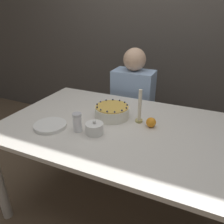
{
  "coord_description": "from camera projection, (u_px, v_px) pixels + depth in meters",
  "views": [
    {
      "loc": [
        0.53,
        -1.25,
        1.5
      ],
      "look_at": [
        -0.08,
        0.1,
        0.81
      ],
      "focal_mm": 35.0,
      "sensor_mm": 36.0,
      "label": 1
    }
  ],
  "objects": [
    {
      "name": "sugar_bowl",
      "position": [
        94.0,
        128.0,
        1.41
      ],
      "size": [
        0.12,
        0.12,
        0.1
      ],
      "color": "white",
      "rests_on": "dining_table"
    },
    {
      "name": "plate_stack",
      "position": [
        50.0,
        125.0,
        1.5
      ],
      "size": [
        0.22,
        0.22,
        0.02
      ],
      "color": "white",
      "rests_on": "dining_table"
    },
    {
      "name": "candle",
      "position": [
        140.0,
        110.0,
        1.53
      ],
      "size": [
        0.05,
        0.05,
        0.25
      ],
      "color": "tan",
      "rests_on": "dining_table"
    },
    {
      "name": "ground_plane",
      "position": [
        116.0,
        204.0,
        1.86
      ],
      "size": [
        12.0,
        12.0,
        0.0
      ],
      "primitive_type": "plane",
      "color": "brown"
    },
    {
      "name": "sugar_shaker",
      "position": [
        77.0,
        122.0,
        1.43
      ],
      "size": [
        0.06,
        0.06,
        0.13
      ],
      "color": "white",
      "rests_on": "dining_table"
    },
    {
      "name": "orange_fruit_0",
      "position": [
        151.0,
        122.0,
        1.49
      ],
      "size": [
        0.07,
        0.07,
        0.07
      ],
      "color": "orange",
      "rests_on": "dining_table"
    },
    {
      "name": "person_man_blue_shirt",
      "position": [
        132.0,
        113.0,
        2.29
      ],
      "size": [
        0.4,
        0.34,
        1.19
      ],
      "rotation": [
        0.0,
        0.0,
        3.14
      ],
      "color": "#473D33",
      "rests_on": "ground_plane"
    },
    {
      "name": "dining_table",
      "position": [
        117.0,
        137.0,
        1.58
      ],
      "size": [
        1.61,
        1.05,
        0.77
      ],
      "color": "beige",
      "rests_on": "ground_plane"
    },
    {
      "name": "wall_behind",
      "position": [
        166.0,
        29.0,
        2.47
      ],
      "size": [
        8.0,
        0.05,
        2.6
      ],
      "color": "#4C4742",
      "rests_on": "ground_plane"
    },
    {
      "name": "cake",
      "position": [
        112.0,
        112.0,
        1.63
      ],
      "size": [
        0.26,
        0.26,
        0.1
      ],
      "color": "white",
      "rests_on": "dining_table"
    }
  ]
}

